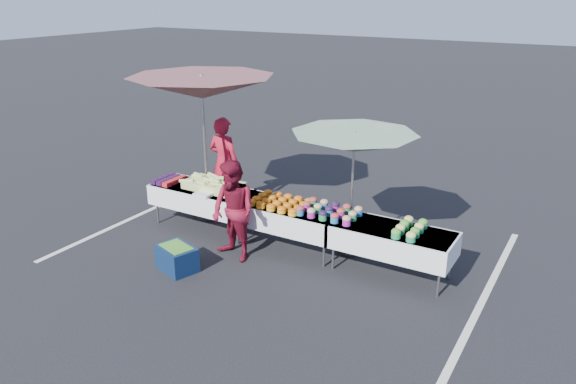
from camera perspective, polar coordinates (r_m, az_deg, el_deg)
The scene contains 17 objects.
ground at distance 9.46m, azimuth 0.00°, elevation -5.69°, with size 80.00×80.00×0.00m, color black.
stripe_left at distance 11.29m, azimuth -14.16°, elevation -1.92°, with size 0.10×5.00×0.00m, color silver.
stripe_right at distance 8.50m, azimuth 19.26°, elevation -10.14°, with size 0.10×5.00×0.00m, color silver.
table_left at distance 10.19m, azimuth -8.76°, elevation -0.43°, with size 1.86×0.81×0.75m.
table_center at distance 9.22m, azimuth 0.00°, elevation -2.43°, with size 1.86×0.81×0.75m.
table_right at distance 8.53m, azimuth 10.52°, elevation -4.74°, with size 1.86×0.81×0.75m.
berry_punnets at distance 10.52m, azimuth -12.04°, elevation 1.21°, with size 0.40×0.54×0.08m.
corn_pile at distance 9.99m, azimuth -7.58°, elevation 0.77°, with size 1.16×0.57×0.26m.
plastic_bags at distance 9.73m, azimuth -8.54°, elevation -0.23°, with size 0.30×0.25×0.05m, color white.
carrot_bowls at distance 9.21m, azimuth -0.84°, elevation -1.02°, with size 0.95×0.69×0.11m.
potato_cups at distance 8.80m, azimuth 4.21°, elevation -1.89°, with size 0.94×0.58×0.16m.
bean_baskets at distance 8.35m, azimuth 12.27°, elevation -3.63°, with size 0.36×0.68×0.15m.
vendor at distance 11.01m, azimuth -6.51°, elevation 2.98°, with size 0.66×0.43×1.80m, color #AC1329.
customer at distance 8.84m, azimuth -5.57°, elevation -1.97°, with size 0.79×0.61×1.62m, color maroon.
umbrella_left at distance 10.15m, azimuth -8.75°, elevation 10.36°, with size 2.70×2.70×2.69m.
umbrella_right at distance 8.75m, azimuth 6.72°, elevation 4.93°, with size 2.44×2.44×2.04m.
storage_bin at distance 8.85m, azimuth -11.21°, elevation -6.56°, with size 0.71×0.60×0.40m.
Camera 1 is at (4.31, -7.34, 4.12)m, focal length 35.00 mm.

